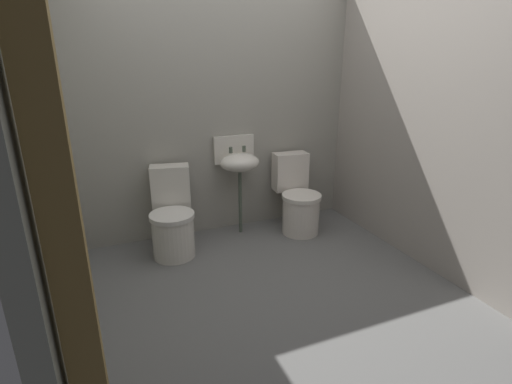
{
  "coord_description": "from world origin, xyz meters",
  "views": [
    {
      "loc": [
        -1.16,
        -2.47,
        1.76
      ],
      "look_at": [
        0.0,
        0.31,
        0.7
      ],
      "focal_mm": 27.52,
      "sensor_mm": 36.0,
      "label": 1
    }
  ],
  "objects_px": {
    "wooden_door_post": "(61,222)",
    "sink": "(239,162)",
    "toilet_left": "(172,220)",
    "toilet_right": "(298,201)"
  },
  "relations": [
    {
      "from": "wooden_door_post",
      "to": "toilet_left",
      "type": "distance_m",
      "value": 2.28
    },
    {
      "from": "toilet_left",
      "to": "toilet_right",
      "type": "bearing_deg",
      "value": -168.77
    },
    {
      "from": "toilet_right",
      "to": "sink",
      "type": "distance_m",
      "value": 0.75
    },
    {
      "from": "toilet_right",
      "to": "sink",
      "type": "relative_size",
      "value": 0.79
    },
    {
      "from": "wooden_door_post",
      "to": "sink",
      "type": "height_order",
      "value": "wooden_door_post"
    },
    {
      "from": "wooden_door_post",
      "to": "toilet_left",
      "type": "xyz_separation_m",
      "value": [
        0.71,
        1.97,
        -0.9
      ]
    },
    {
      "from": "wooden_door_post",
      "to": "sink",
      "type": "xyz_separation_m",
      "value": [
        1.43,
        2.16,
        -0.47
      ]
    },
    {
      "from": "wooden_door_post",
      "to": "toilet_right",
      "type": "height_order",
      "value": "wooden_door_post"
    },
    {
      "from": "toilet_left",
      "to": "sink",
      "type": "xyz_separation_m",
      "value": [
        0.73,
        0.19,
        0.43
      ]
    },
    {
      "from": "toilet_left",
      "to": "sink",
      "type": "relative_size",
      "value": 0.79
    }
  ]
}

